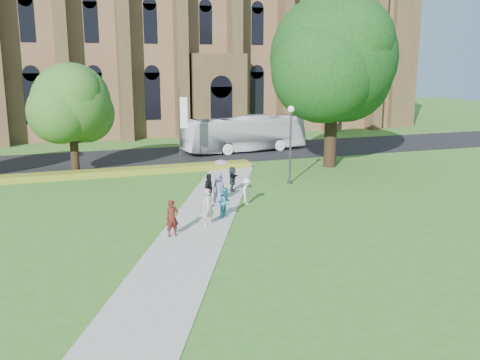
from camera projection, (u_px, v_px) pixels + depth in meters
name	position (u px, v px, depth m)	size (l,w,h in m)	color
ground	(210.00, 220.00, 27.74)	(160.00, 160.00, 0.00)	#306F21
road	(145.00, 157.00, 46.16)	(160.00, 10.00, 0.02)	black
footpath	(205.00, 215.00, 28.66)	(3.20, 30.00, 0.04)	#B2B2A8
flower_hedge	(133.00, 171.00, 39.20)	(18.00, 1.40, 0.45)	#A88921
cathedral	(196.00, 21.00, 64.81)	(52.60, 18.25, 28.00)	brown
streetlamp	(291.00, 135.00, 35.46)	(0.44, 0.44, 5.24)	#38383D
large_tree	(333.00, 58.00, 40.31)	(9.60, 9.60, 13.20)	#332114
street_tree_1	(71.00, 103.00, 38.03)	(5.60, 5.60, 8.05)	#332114
banner_pole_0	(181.00, 123.00, 41.70)	(0.70, 0.10, 6.00)	#38383D
tour_coach	(244.00, 134.00, 48.94)	(2.73, 11.69, 3.25)	white
pedestrian_0	(172.00, 218.00, 24.89)	(0.63, 0.41, 1.73)	#4C1711
pedestrian_1	(226.00, 203.00, 27.93)	(0.78, 0.61, 1.60)	teal
pedestrian_2	(247.00, 191.00, 30.54)	(0.98, 0.56, 1.52)	silver
pedestrian_3	(209.00, 190.00, 30.07)	(1.11, 0.46, 1.89)	black
pedestrian_4	(219.00, 188.00, 31.03)	(0.83, 0.54, 1.69)	slate
pedestrian_5	(232.00, 179.00, 33.78)	(1.45, 0.46, 1.56)	#23252A
pedestrian_6	(208.00, 207.00, 26.51)	(0.68, 0.45, 1.88)	#A6938A
parasol	(221.00, 167.00, 30.93)	(0.79, 0.79, 0.70)	#C18894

